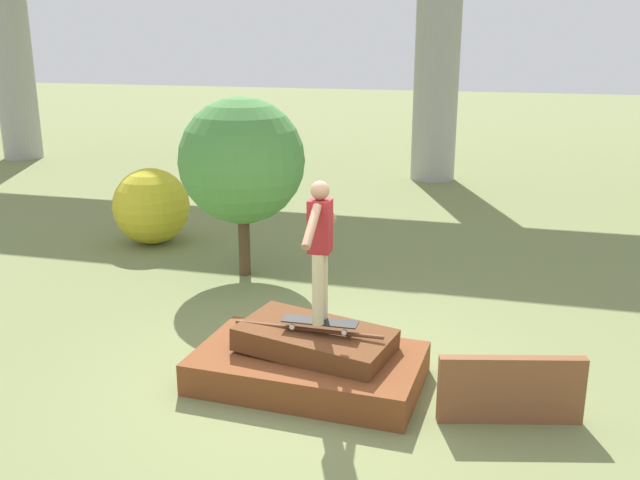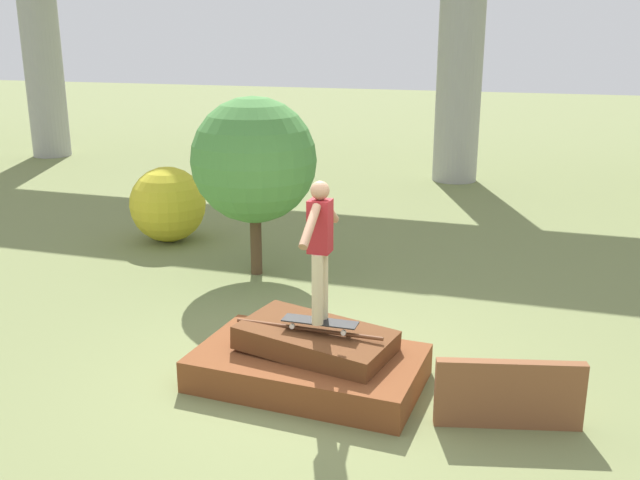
{
  "view_description": "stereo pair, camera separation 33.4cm",
  "coord_description": "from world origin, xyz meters",
  "px_view_note": "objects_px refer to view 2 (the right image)",
  "views": [
    {
      "loc": [
        1.92,
        -6.6,
        3.6
      ],
      "look_at": [
        0.13,
        0.01,
        1.6
      ],
      "focal_mm": 40.0,
      "sensor_mm": 36.0,
      "label": 1
    },
    {
      "loc": [
        2.24,
        -6.51,
        3.6
      ],
      "look_at": [
        0.13,
        0.01,
        1.6
      ],
      "focal_mm": 40.0,
      "sensor_mm": 36.0,
      "label": 2
    }
  ],
  "objects_px": {
    "skateboard": "(320,322)",
    "tree_behind_left": "(254,160)",
    "bush_yellow_flowering": "(168,204)",
    "skater": "(320,243)"
  },
  "relations": [
    {
      "from": "skateboard",
      "to": "skater",
      "type": "height_order",
      "value": "skater"
    },
    {
      "from": "skater",
      "to": "tree_behind_left",
      "type": "distance_m",
      "value": 3.75
    },
    {
      "from": "tree_behind_left",
      "to": "bush_yellow_flowering",
      "type": "height_order",
      "value": "tree_behind_left"
    },
    {
      "from": "skateboard",
      "to": "bush_yellow_flowering",
      "type": "xyz_separation_m",
      "value": [
        -4.24,
        4.34,
        -0.04
      ]
    },
    {
      "from": "skateboard",
      "to": "tree_behind_left",
      "type": "relative_size",
      "value": 0.29
    },
    {
      "from": "skater",
      "to": "tree_behind_left",
      "type": "bearing_deg",
      "value": 123.15
    },
    {
      "from": "tree_behind_left",
      "to": "bush_yellow_flowering",
      "type": "distance_m",
      "value": 2.73
    },
    {
      "from": "tree_behind_left",
      "to": "skater",
      "type": "bearing_deg",
      "value": -56.85
    },
    {
      "from": "skater",
      "to": "bush_yellow_flowering",
      "type": "relative_size",
      "value": 1.11
    },
    {
      "from": "tree_behind_left",
      "to": "skateboard",
      "type": "bearing_deg",
      "value": -56.85
    }
  ]
}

